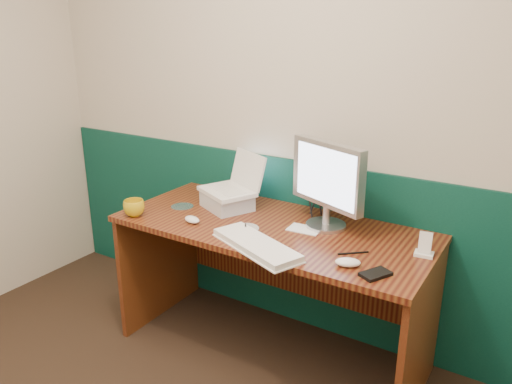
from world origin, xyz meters
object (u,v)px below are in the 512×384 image
Objects in this scene: laptop at (226,172)px; keyboard at (256,246)px; mug at (134,208)px; camcorder at (315,197)px; desk at (271,291)px; monitor at (328,184)px.

laptop reaches higher than keyboard.
mug is 0.95m from camcorder.
desk is at bearing 128.27° from keyboard.
laptop is at bearing -153.45° from monitor.
mug reaches higher than desk.
laptop is 0.57m from monitor.
desk is at bearing -129.96° from monitor.
camcorder is at bearing 158.70° from monitor.
laptop is at bearing -154.71° from camcorder.
monitor is (0.57, 0.04, 0.02)m from laptop.
laptop is 0.49m from camcorder.
laptop is 1.41× the size of camcorder.
mug reaches higher than keyboard.
monitor is at bearing 27.86° from desk.
camcorder is at bearing 43.76° from laptop.
laptop is 2.63× the size of mug.
monitor is 0.20m from camcorder.
monitor is (0.24, 0.13, 0.60)m from desk.
monitor is 2.17× the size of camcorder.
desk is 0.48m from keyboard.
desk is at bearing 21.51° from mug.
keyboard is at bearing -15.41° from laptop.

